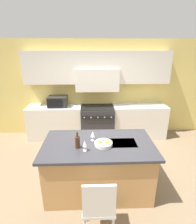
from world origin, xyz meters
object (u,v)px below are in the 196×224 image
at_px(range_stove, 97,122).
at_px(wine_glass_far, 93,134).
at_px(fruit_bowl, 104,144).
at_px(island_chair, 99,206).
at_px(wine_glass_near, 85,144).
at_px(wine_bottle, 78,142).
at_px(microwave, 58,101).

xyz_separation_m(range_stove, wine_glass_far, (-0.14, -1.93, 0.59)).
bearing_deg(fruit_bowl, island_chair, -97.62).
relative_size(island_chair, wine_glass_far, 5.47).
bearing_deg(wine_glass_near, island_chair, -75.06).
bearing_deg(wine_glass_near, wine_bottle, 141.90).
distance_m(range_stove, microwave, 1.26).
height_order(wine_glass_near, wine_glass_far, same).
relative_size(microwave, wine_glass_near, 2.85).
relative_size(microwave, fruit_bowl, 1.73).
height_order(microwave, island_chair, microwave).
relative_size(island_chair, fruit_bowl, 3.31).
relative_size(range_stove, wine_glass_far, 5.09).
xyz_separation_m(wine_glass_near, fruit_bowl, (0.30, 0.15, -0.09)).
distance_m(wine_bottle, fruit_bowl, 0.43).
distance_m(island_chair, wine_glass_near, 0.88).
bearing_deg(wine_glass_far, wine_bottle, -137.21).
distance_m(microwave, wine_glass_near, 2.41).
height_order(island_chair, wine_glass_near, wine_glass_near).
xyz_separation_m(microwave, wine_glass_far, (0.95, -1.94, -0.03)).
relative_size(wine_glass_far, fruit_bowl, 0.61).
relative_size(range_stove, wine_glass_near, 5.09).
xyz_separation_m(range_stove, wine_glass_near, (-0.27, -2.25, 0.59)).
bearing_deg(island_chair, fruit_bowl, 82.38).
bearing_deg(fruit_bowl, wine_glass_near, -153.20).
height_order(range_stove, wine_glass_near, wine_glass_near).
bearing_deg(wine_glass_far, microwave, 115.96).
bearing_deg(microwave, wine_glass_far, -64.04).
height_order(microwave, wine_glass_near, microwave).
relative_size(island_chair, wine_bottle, 3.51).
bearing_deg(wine_bottle, wine_glass_far, 42.79).
bearing_deg(fruit_bowl, wine_bottle, -172.05).
distance_m(island_chair, wine_glass_far, 1.14).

